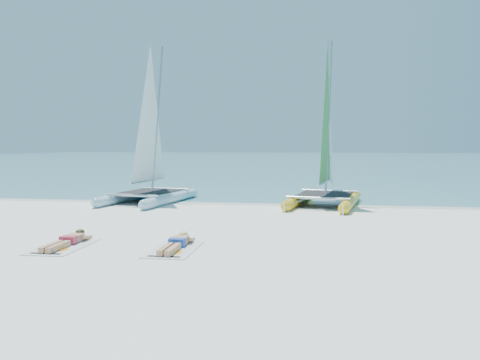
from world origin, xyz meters
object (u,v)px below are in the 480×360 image
object	(u,v)px
catamaran_blue	(150,153)
catamaran_yellow	(327,150)
towel_a	(63,247)
sunbather_a	(67,240)
towel_b	(174,249)
sunbather_b	(176,243)

from	to	relation	value
catamaran_blue	catamaran_yellow	size ratio (longest dim) A/B	0.99
towel_a	sunbather_a	bearing A→B (deg)	90.00
sunbather_a	towel_b	world-z (taller)	sunbather_a
catamaran_yellow	sunbather_a	xyz separation A→B (m)	(-6.35, -8.86, -2.06)
catamaran_blue	catamaran_yellow	world-z (taller)	catamaran_yellow
towel_b	sunbather_b	xyz separation A→B (m)	(0.00, 0.19, 0.11)
towel_a	towel_b	bearing A→B (deg)	2.73
towel_a	catamaran_yellow	bearing A→B (deg)	54.95
towel_a	towel_b	xyz separation A→B (m)	(2.64, 0.13, 0.00)
catamaran_yellow	towel_b	distance (m)	9.90
catamaran_yellow	sunbather_b	bearing A→B (deg)	-102.53
towel_a	sunbather_b	distance (m)	2.66
catamaran_blue	sunbather_a	xyz separation A→B (m)	(0.90, -8.37, -1.93)
catamaran_yellow	sunbather_a	size ratio (longest dim) A/B	4.00
catamaran_blue	sunbather_a	distance (m)	8.64
sunbather_a	towel_b	distance (m)	2.65
towel_b	catamaran_yellow	bearing A→B (deg)	67.45
catamaran_blue	towel_b	xyz separation A→B (m)	(3.54, -8.44, -2.04)
catamaran_blue	sunbather_a	bearing A→B (deg)	-74.68
sunbather_a	towel_b	size ratio (longest dim) A/B	0.93
catamaran_yellow	towel_a	bearing A→B (deg)	-114.59
towel_a	towel_b	world-z (taller)	same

